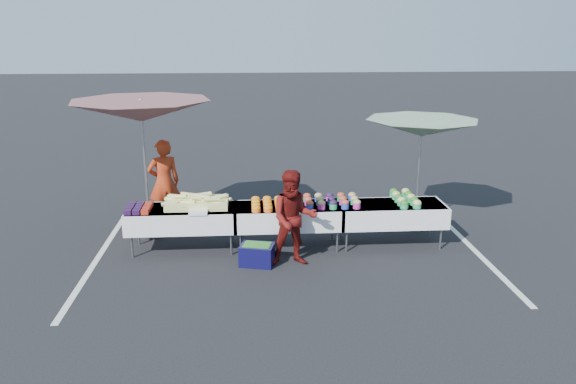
{
  "coord_description": "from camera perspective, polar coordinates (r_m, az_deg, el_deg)",
  "views": [
    {
      "loc": [
        -0.64,
        -9.14,
        3.68
      ],
      "look_at": [
        0.0,
        0.0,
        1.0
      ],
      "focal_mm": 35.0,
      "sensor_mm": 36.0,
      "label": 1
    }
  ],
  "objects": [
    {
      "name": "customer",
      "position": [
        8.9,
        0.59,
        -2.7
      ],
      "size": [
        0.78,
        0.61,
        1.56
      ],
      "primitive_type": "imported",
      "rotation": [
        0.0,
        0.0,
        0.03
      ],
      "color": "#5A100D",
      "rests_on": "ground"
    },
    {
      "name": "carrot_bowls",
      "position": [
        9.58,
        -2.09,
        -1.21
      ],
      "size": [
        0.55,
        0.69,
        0.11
      ],
      "color": "orange",
      "rests_on": "table_center"
    },
    {
      "name": "bean_baskets",
      "position": [
        10.02,
        11.8,
        -0.61
      ],
      "size": [
        0.36,
        0.86,
        0.15
      ],
      "color": "#269B5C",
      "rests_on": "table_right"
    },
    {
      "name": "stripe_right",
      "position": [
        10.58,
        17.63,
        -4.85
      ],
      "size": [
        0.1,
        5.0,
        0.0
      ],
      "primitive_type": "cube",
      "color": "silver",
      "rests_on": "ground"
    },
    {
      "name": "umbrella_left",
      "position": [
        10.13,
        -14.69,
        7.88
      ],
      "size": [
        2.84,
        2.84,
        2.52
      ],
      "rotation": [
        0.0,
        0.0,
        -0.17
      ],
      "color": "black",
      "rests_on": "ground"
    },
    {
      "name": "stripe_left",
      "position": [
        10.18,
        -18.37,
        -5.76
      ],
      "size": [
        0.1,
        5.0,
        0.0
      ],
      "primitive_type": "cube",
      "color": "silver",
      "rests_on": "ground"
    },
    {
      "name": "vendor",
      "position": [
        11.04,
        -12.47,
        0.98
      ],
      "size": [
        0.71,
        0.57,
        1.67
      ],
      "primitive_type": "imported",
      "rotation": [
        0.0,
        0.0,
        3.47
      ],
      "color": "#B33314",
      "rests_on": "ground"
    },
    {
      "name": "berry_punnets",
      "position": [
        9.71,
        -14.92,
        -1.58
      ],
      "size": [
        0.4,
        0.54,
        0.08
      ],
      "color": "black",
      "rests_on": "table_left"
    },
    {
      "name": "umbrella_right",
      "position": [
        10.57,
        13.41,
        6.27
      ],
      "size": [
        2.13,
        2.13,
        2.12
      ],
      "rotation": [
        0.0,
        0.0,
        -0.03
      ],
      "color": "black",
      "rests_on": "ground"
    },
    {
      "name": "plastic_bags",
      "position": [
        9.34,
        -9.09,
        -2.02
      ],
      "size": [
        0.3,
        0.25,
        0.05
      ],
      "primitive_type": "cube",
      "color": "white",
      "rests_on": "table_left"
    },
    {
      "name": "table_left",
      "position": [
        9.72,
        -10.66,
        -2.57
      ],
      "size": [
        1.86,
        0.81,
        0.75
      ],
      "color": "white",
      "rests_on": "ground"
    },
    {
      "name": "potato_cups",
      "position": [
        9.67,
        4.44,
        -0.87
      ],
      "size": [
        0.94,
        0.58,
        0.16
      ],
      "color": "#2743B7",
      "rests_on": "table_right"
    },
    {
      "name": "storage_bin",
      "position": [
        9.12,
        -3.15,
        -6.31
      ],
      "size": [
        0.61,
        0.5,
        0.35
      ],
      "rotation": [
        0.0,
        0.0,
        -0.25
      ],
      "color": "#0C0B37",
      "rests_on": "ground"
    },
    {
      "name": "ground",
      "position": [
        9.87,
        0.0,
        -5.58
      ],
      "size": [
        80.0,
        80.0,
        0.0
      ],
      "primitive_type": "plane",
      "color": "black"
    },
    {
      "name": "table_right",
      "position": [
        9.95,
        10.4,
        -2.1
      ],
      "size": [
        1.86,
        0.81,
        0.75
      ],
      "color": "white",
      "rests_on": "ground"
    },
    {
      "name": "corn_pile",
      "position": [
        9.66,
        -9.22,
        -1.01
      ],
      "size": [
        1.16,
        0.57,
        0.26
      ],
      "color": "#C7D16B",
      "rests_on": "table_left"
    },
    {
      "name": "table_center",
      "position": [
        9.67,
        0.0,
        -2.37
      ],
      "size": [
        1.86,
        0.81,
        0.75
      ],
      "color": "white",
      "rests_on": "ground"
    }
  ]
}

